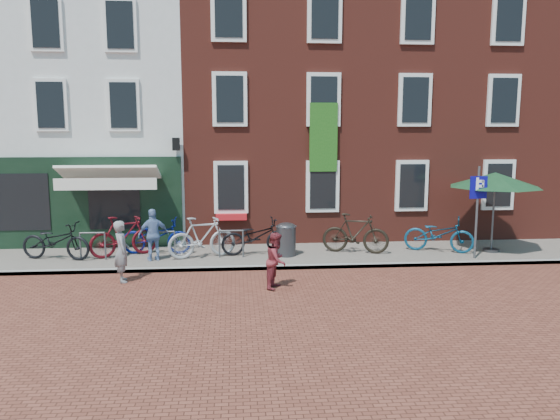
{
  "coord_description": "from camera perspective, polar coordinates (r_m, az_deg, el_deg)",
  "views": [
    {
      "loc": [
        0.64,
        -14.5,
        3.88
      ],
      "look_at": [
        1.93,
        1.02,
        1.53
      ],
      "focal_mm": 34.64,
      "sensor_mm": 36.0,
      "label": 1
    }
  ],
  "objects": [
    {
      "name": "woman",
      "position": [
        14.35,
        -16.37,
        -4.2
      ],
      "size": [
        0.52,
        0.66,
        1.58
      ],
      "primitive_type": "imported",
      "rotation": [
        0.0,
        0.0,
        1.85
      ],
      "color": "gray",
      "rests_on": "ground"
    },
    {
      "name": "bicycle_4",
      "position": [
        16.36,
        -2.6,
        -2.81
      ],
      "size": [
        2.19,
        1.09,
        1.1
      ],
      "primitive_type": "imported",
      "rotation": [
        0.0,
        0.0,
        1.75
      ],
      "color": "black",
      "rests_on": "sidewalk"
    },
    {
      "name": "boy",
      "position": [
        13.25,
        -0.37,
        -5.34
      ],
      "size": [
        0.74,
        0.82,
        1.38
      ],
      "primitive_type": "imported",
      "rotation": [
        0.0,
        0.0,
        1.18
      ],
      "color": "maroon",
      "rests_on": "ground"
    },
    {
      "name": "bicycle_1",
      "position": [
        16.74,
        -16.17,
        -2.67
      ],
      "size": [
        2.08,
        1.39,
        1.22
      ],
      "primitive_type": "imported",
      "rotation": [
        0.0,
        0.0,
        2.02
      ],
      "color": "#520B12",
      "rests_on": "sidewalk"
    },
    {
      "name": "bicycle_5",
      "position": [
        16.68,
        7.98,
        -2.45
      ],
      "size": [
        2.11,
        1.16,
        1.22
      ],
      "primitive_type": "imported",
      "rotation": [
        0.0,
        0.0,
        1.26
      ],
      "color": "black",
      "rests_on": "sidewalk"
    },
    {
      "name": "litter_bin",
      "position": [
        16.18,
        0.65,
        -2.92
      ],
      "size": [
        0.58,
        0.58,
        1.07
      ],
      "color": "#3C3B3E",
      "rests_on": "sidewalk"
    },
    {
      "name": "bicycle_0",
      "position": [
        17.0,
        -22.6,
        -3.03
      ],
      "size": [
        2.21,
        1.2,
        1.1
      ],
      "primitive_type": "imported",
      "rotation": [
        0.0,
        0.0,
        1.34
      ],
      "color": "black",
      "rests_on": "sidewalk"
    },
    {
      "name": "parking_sign",
      "position": [
        16.66,
        20.14,
        0.97
      ],
      "size": [
        0.5,
        0.08,
        2.71
      ],
      "color": "#4C4C4F",
      "rests_on": "sidewalk"
    },
    {
      "name": "bicycle_6",
      "position": [
        17.41,
        16.43,
        -2.46
      ],
      "size": [
        2.21,
        1.49,
        1.1
      ],
      "primitive_type": "imported",
      "rotation": [
        0.0,
        0.0,
        1.17
      ],
      "color": "navy",
      "rests_on": "sidewalk"
    },
    {
      "name": "building_stucco",
      "position": [
        22.24,
        -19.75,
        9.69
      ],
      "size": [
        8.0,
        8.0,
        9.0
      ],
      "primitive_type": "cube",
      "color": "silver",
      "rests_on": "ground"
    },
    {
      "name": "cafe_person",
      "position": [
        15.97,
        -13.21,
        -2.56
      ],
      "size": [
        0.96,
        0.64,
        1.51
      ],
      "primitive_type": "imported",
      "rotation": [
        0.0,
        0.0,
        3.48
      ],
      "color": "#6B87B9",
      "rests_on": "sidewalk"
    },
    {
      "name": "ground",
      "position": [
        15.03,
        -7.09,
        -6.44
      ],
      "size": [
        80.0,
        80.0,
        0.0
      ],
      "primitive_type": "plane",
      "color": "brown"
    },
    {
      "name": "bicycle_3",
      "position": [
        16.08,
        -8.23,
        -2.87
      ],
      "size": [
        2.11,
        1.14,
        1.22
      ],
      "primitive_type": "imported",
      "rotation": [
        0.0,
        0.0,
        1.87
      ],
      "color": "#A5A5A8",
      "rests_on": "sidewalk"
    },
    {
      "name": "sidewalk",
      "position": [
        16.46,
        -3.4,
        -4.88
      ],
      "size": [
        24.0,
        3.0,
        0.1
      ],
      "primitive_type": "cube",
      "color": "slate",
      "rests_on": "ground"
    },
    {
      "name": "building_brick_right",
      "position": [
        22.75,
        14.39,
        11.15
      ],
      "size": [
        6.0,
        8.0,
        10.0
      ],
      "primitive_type": "cube",
      "color": "maroon",
      "rests_on": "ground"
    },
    {
      "name": "parasol",
      "position": [
        17.73,
        21.78,
        3.25
      ],
      "size": [
        2.78,
        2.78,
        2.56
      ],
      "color": "#4C4C4F",
      "rests_on": "sidewalk"
    },
    {
      "name": "building_brick_mid",
      "position": [
        21.57,
        -1.17,
        11.56
      ],
      "size": [
        6.0,
        8.0,
        10.0
      ],
      "primitive_type": "cube",
      "color": "maroon",
      "rests_on": "ground"
    },
    {
      "name": "bicycle_2",
      "position": [
        16.84,
        -12.93,
        -2.69
      ],
      "size": [
        2.15,
        0.9,
        1.1
      ],
      "primitive_type": "imported",
      "rotation": [
        0.0,
        0.0,
        1.49
      ],
      "color": "#05115E",
      "rests_on": "sidewalk"
    }
  ]
}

